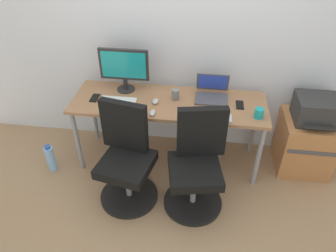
# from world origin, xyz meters

# --- Properties ---
(ground_plane) EXTENTS (5.28, 5.28, 0.00)m
(ground_plane) POSITION_xyz_m (0.00, 0.00, 0.00)
(ground_plane) COLOR #9E7A56
(back_wall) EXTENTS (4.40, 0.04, 2.60)m
(back_wall) POSITION_xyz_m (0.00, 0.38, 1.30)
(back_wall) COLOR silver
(back_wall) RESTS_ON ground
(desk) EXTENTS (1.85, 0.61, 0.73)m
(desk) POSITION_xyz_m (0.00, 0.00, 0.67)
(desk) COLOR #996B47
(desk) RESTS_ON ground
(office_chair_left) EXTENTS (0.54, 0.54, 0.94)m
(office_chair_left) POSITION_xyz_m (-0.31, -0.52, 0.42)
(office_chair_left) COLOR black
(office_chair_left) RESTS_ON ground
(office_chair_right) EXTENTS (0.54, 0.54, 0.94)m
(office_chair_right) POSITION_xyz_m (0.31, -0.52, 0.42)
(office_chair_right) COLOR black
(office_chair_right) RESTS_ON ground
(side_cabinet) EXTENTS (0.51, 0.51, 0.58)m
(side_cabinet) POSITION_xyz_m (1.38, 0.09, 0.29)
(side_cabinet) COLOR #B77542
(side_cabinet) RESTS_ON ground
(printer) EXTENTS (0.38, 0.40, 0.24)m
(printer) POSITION_xyz_m (1.38, 0.09, 0.70)
(printer) COLOR #2D2D2D
(printer) RESTS_ON side_cabinet
(water_bottle_on_floor) EXTENTS (0.09, 0.09, 0.31)m
(water_bottle_on_floor) POSITION_xyz_m (-1.17, -0.32, 0.15)
(water_bottle_on_floor) COLOR #8CBFF2
(water_bottle_on_floor) RESTS_ON ground
(desktop_monitor) EXTENTS (0.48, 0.18, 0.43)m
(desktop_monitor) POSITION_xyz_m (-0.45, 0.16, 0.98)
(desktop_monitor) COLOR #262626
(desktop_monitor) RESTS_ON desk
(open_laptop) EXTENTS (0.31, 0.29, 0.22)m
(open_laptop) POSITION_xyz_m (0.40, 0.13, 0.78)
(open_laptop) COLOR #4C4C51
(open_laptop) RESTS_ON desk
(keyboard_by_monitor) EXTENTS (0.34, 0.12, 0.02)m
(keyboard_by_monitor) POSITION_xyz_m (-0.48, -0.06, 0.74)
(keyboard_by_monitor) COLOR silver
(keyboard_by_monitor) RESTS_ON desk
(keyboard_by_laptop) EXTENTS (0.34, 0.12, 0.02)m
(keyboard_by_laptop) POSITION_xyz_m (0.42, -0.22, 0.74)
(keyboard_by_laptop) COLOR #B7B7B7
(keyboard_by_laptop) RESTS_ON desk
(mouse_by_monitor) EXTENTS (0.06, 0.10, 0.03)m
(mouse_by_monitor) POSITION_xyz_m (-0.12, -0.23, 0.75)
(mouse_by_monitor) COLOR #B7B7B7
(mouse_by_monitor) RESTS_ON desk
(mouse_by_laptop) EXTENTS (0.06, 0.10, 0.03)m
(mouse_by_laptop) POSITION_xyz_m (-0.12, -0.04, 0.75)
(mouse_by_laptop) COLOR #B7B7B7
(mouse_by_laptop) RESTS_ON desk
(coffee_mug) EXTENTS (0.08, 0.08, 0.09)m
(coffee_mug) POSITION_xyz_m (0.82, -0.16, 0.78)
(coffee_mug) COLOR teal
(coffee_mug) RESTS_ON desk
(pen_cup) EXTENTS (0.07, 0.07, 0.10)m
(pen_cup) POSITION_xyz_m (0.06, 0.05, 0.78)
(pen_cup) COLOR slate
(pen_cup) RESTS_ON desk
(phone_near_monitor) EXTENTS (0.07, 0.14, 0.01)m
(phone_near_monitor) POSITION_xyz_m (0.67, 0.02, 0.74)
(phone_near_monitor) COLOR black
(phone_near_monitor) RESTS_ON desk
(phone_near_laptop) EXTENTS (0.07, 0.14, 0.01)m
(phone_near_laptop) POSITION_xyz_m (-0.71, -0.04, 0.74)
(phone_near_laptop) COLOR black
(phone_near_laptop) RESTS_ON desk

